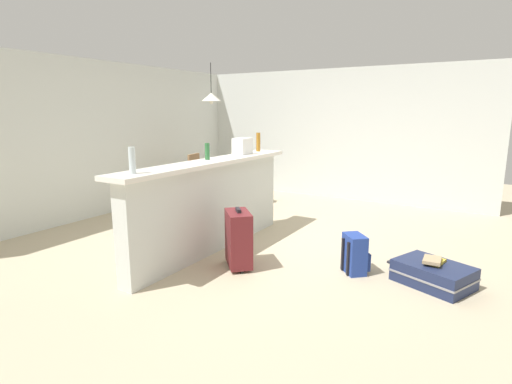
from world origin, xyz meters
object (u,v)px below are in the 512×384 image
(dining_table, at_px, (215,171))
(book_stack, at_px, (433,261))
(suitcase_flat_navy, at_px, (433,274))
(dining_chair_far_side, at_px, (189,176))
(bottle_clear, at_px, (132,160))
(dining_chair_near_partition, at_px, (237,182))
(pendant_lamp, at_px, (211,97))
(bottle_amber, at_px, (258,142))
(backpack_blue, at_px, (355,255))
(suitcase_upright_maroon, at_px, (238,238))
(bottle_green, at_px, (207,151))
(grocery_bag, at_px, (242,146))

(dining_table, relative_size, book_stack, 3.69)
(suitcase_flat_navy, bearing_deg, dining_chair_far_side, 70.43)
(dining_table, xyz_separation_m, suitcase_flat_navy, (-1.57, -3.86, -0.54))
(bottle_clear, bearing_deg, dining_chair_near_partition, 15.47)
(bottle_clear, relative_size, pendant_lamp, 0.37)
(bottle_amber, bearing_deg, suitcase_flat_navy, -109.93)
(backpack_blue, bearing_deg, dining_table, 61.57)
(bottle_clear, xyz_separation_m, book_stack, (1.51, -2.50, -1.00))
(bottle_amber, distance_m, dining_table, 1.55)
(backpack_blue, height_order, suitcase_upright_maroon, suitcase_upright_maroon)
(bottle_green, bearing_deg, bottle_amber, -0.26)
(suitcase_upright_maroon, bearing_deg, pendant_lamp, 42.45)
(suitcase_flat_navy, bearing_deg, bottle_amber, 70.07)
(dining_table, relative_size, pendant_lamp, 1.62)
(bottle_clear, bearing_deg, book_stack, -58.86)
(bottle_green, bearing_deg, dining_chair_near_partition, 23.26)
(bottle_clear, height_order, suitcase_flat_navy, bottle_clear)
(dining_table, bearing_deg, pendant_lamp, -179.87)
(pendant_lamp, xyz_separation_m, backpack_blue, (-1.61, -3.09, -1.73))
(bottle_amber, relative_size, suitcase_flat_navy, 0.30)
(dining_chair_near_partition, xyz_separation_m, book_stack, (-1.49, -3.33, -0.27))
(grocery_bag, height_order, suitcase_flat_navy, grocery_bag)
(bottle_clear, relative_size, dining_chair_near_partition, 0.27)
(bottle_clear, distance_m, grocery_bag, 1.99)
(dining_chair_near_partition, xyz_separation_m, backpack_blue, (-1.59, -2.58, -0.31))
(pendant_lamp, xyz_separation_m, book_stack, (-1.51, -3.85, -1.69))
(dining_table, xyz_separation_m, dining_chair_near_partition, (-0.08, -0.51, -0.13))
(bottle_green, relative_size, dining_chair_far_side, 0.22)
(dining_table, height_order, dining_chair_near_partition, dining_chair_near_partition)
(pendant_lamp, distance_m, suitcase_upright_maroon, 3.29)
(backpack_blue, height_order, book_stack, backpack_blue)
(dining_chair_far_side, height_order, backpack_blue, dining_chair_far_side)
(bottle_green, height_order, dining_table, bottle_green)
(bottle_clear, distance_m, dining_table, 3.42)
(book_stack, bearing_deg, bottle_clear, 121.14)
(pendant_lamp, bearing_deg, dining_table, 0.13)
(dining_chair_near_partition, relative_size, backpack_blue, 2.21)
(bottle_amber, distance_m, dining_chair_near_partition, 1.20)
(bottle_amber, distance_m, backpack_blue, 2.34)
(grocery_bag, relative_size, dining_chair_far_side, 0.28)
(grocery_bag, xyz_separation_m, suitcase_upright_maroon, (-1.09, -0.64, -0.90))
(suitcase_flat_navy, distance_m, backpack_blue, 0.78)
(bottle_green, xyz_separation_m, grocery_bag, (0.75, -0.02, 0.01))
(bottle_amber, bearing_deg, suitcase_upright_maroon, -156.82)
(bottle_clear, height_order, backpack_blue, bottle_clear)
(bottle_green, height_order, backpack_blue, bottle_green)
(grocery_bag, bearing_deg, suitcase_upright_maroon, -149.35)
(dining_chair_far_side, relative_size, backpack_blue, 2.21)
(dining_chair_far_side, distance_m, suitcase_flat_navy, 4.75)
(suitcase_flat_navy, relative_size, book_stack, 2.99)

